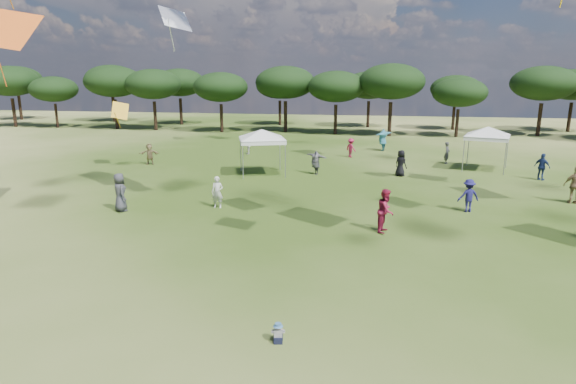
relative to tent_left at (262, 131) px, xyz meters
name	(u,v)px	position (x,y,z in m)	size (l,w,h in m)	color
tree_line	(383,84)	(7.84, 25.68, 2.57)	(108.78, 17.63, 7.77)	black
tent_left	(262,131)	(0.00, 0.00, 0.00)	(5.48, 5.48, 3.28)	gray
tent_right	(488,129)	(14.73, 4.21, 0.01)	(5.36, 5.36, 3.28)	gray
toddler	(278,333)	(5.06, -19.86, -2.62)	(0.37, 0.40, 0.52)	black
festival_crowd	(353,161)	(5.83, 1.14, -1.99)	(27.69, 24.08, 1.92)	silver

